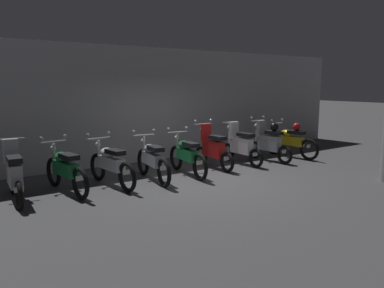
# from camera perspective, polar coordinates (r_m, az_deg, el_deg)

# --- Properties ---
(ground_plane) EXTENTS (80.00, 80.00, 0.00)m
(ground_plane) POSITION_cam_1_polar(r_m,az_deg,el_deg) (8.85, 1.84, -5.58)
(ground_plane) COLOR #424244
(back_wall) EXTENTS (16.00, 0.30, 3.29)m
(back_wall) POSITION_cam_1_polar(r_m,az_deg,el_deg) (11.09, -7.33, 5.92)
(back_wall) COLOR #ADADB2
(back_wall) RESTS_ON ground
(motorbike_slot_0) EXTENTS (0.56, 1.68, 1.18)m
(motorbike_slot_0) POSITION_cam_1_polar(r_m,az_deg,el_deg) (8.00, -25.38, -4.19)
(motorbike_slot_0) COLOR black
(motorbike_slot_0) RESTS_ON ground
(motorbike_slot_1) EXTENTS (0.59, 1.95, 1.15)m
(motorbike_slot_1) POSITION_cam_1_polar(r_m,az_deg,el_deg) (8.23, -18.70, -3.67)
(motorbike_slot_1) COLOR black
(motorbike_slot_1) RESTS_ON ground
(motorbike_slot_2) EXTENTS (0.59, 1.95, 1.15)m
(motorbike_slot_2) POSITION_cam_1_polar(r_m,az_deg,el_deg) (8.49, -12.24, -3.00)
(motorbike_slot_2) COLOR black
(motorbike_slot_2) RESTS_ON ground
(motorbike_slot_3) EXTENTS (0.59, 1.95, 1.15)m
(motorbike_slot_3) POSITION_cam_1_polar(r_m,az_deg,el_deg) (8.82, -6.05, -2.40)
(motorbike_slot_3) COLOR black
(motorbike_slot_3) RESTS_ON ground
(motorbike_slot_4) EXTENTS (0.59, 1.95, 1.15)m
(motorbike_slot_4) POSITION_cam_1_polar(r_m,az_deg,el_deg) (9.32, -0.79, -1.72)
(motorbike_slot_4) COLOR black
(motorbike_slot_4) RESTS_ON ground
(motorbike_slot_5) EXTENTS (0.59, 1.68, 1.29)m
(motorbike_slot_5) POSITION_cam_1_polar(r_m,az_deg,el_deg) (10.05, 3.14, -0.74)
(motorbike_slot_5) COLOR black
(motorbike_slot_5) RESTS_ON ground
(motorbike_slot_6) EXTENTS (0.56, 1.68, 1.18)m
(motorbike_slot_6) POSITION_cam_1_polar(r_m,az_deg,el_deg) (10.66, 7.38, -0.26)
(motorbike_slot_6) COLOR black
(motorbike_slot_6) RESTS_ON ground
(motorbike_slot_7) EXTENTS (0.59, 1.68, 1.29)m
(motorbike_slot_7) POSITION_cam_1_polar(r_m,az_deg,el_deg) (11.23, 11.57, 0.33)
(motorbike_slot_7) COLOR black
(motorbike_slot_7) RESTS_ON ground
(motorbike_slot_8) EXTENTS (0.59, 1.95, 1.15)m
(motorbike_slot_8) POSITION_cam_1_polar(r_m,az_deg,el_deg) (11.97, 14.75, 0.55)
(motorbike_slot_8) COLOR black
(motorbike_slot_8) RESTS_ON ground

